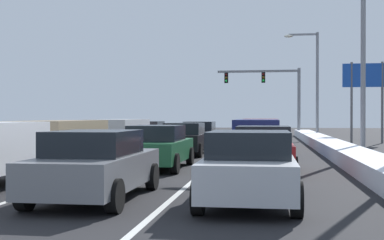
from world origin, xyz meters
name	(u,v)px	position (x,y,z in m)	size (l,w,h in m)	color
ground_plane	(180,158)	(0.00, 16.85, 0.00)	(120.00, 120.00, 0.00)	black
lane_stripe_between_right_lane_and_center_lane	(226,152)	(1.70, 21.06, 0.00)	(0.14, 46.34, 0.01)	silver
lane_stripe_between_center_lane_and_left_lane	(161,151)	(-1.70, 21.06, 0.00)	(0.14, 46.34, 0.01)	silver
snow_bank_right_shoulder	(333,147)	(7.00, 21.06, 0.28)	(1.38, 46.34, 0.56)	white
snow_bank_left_shoulder	(64,142)	(-7.00, 21.06, 0.42)	(1.59, 46.34, 0.85)	white
sedan_silver_right_lane_nearest	(250,166)	(3.40, 5.91, 0.76)	(2.00, 4.50, 1.51)	#B7BABF
sedan_red_right_lane_second	(263,149)	(3.64, 11.61, 0.76)	(2.00, 4.50, 1.51)	maroon
suv_navy_right_lane_third	(257,134)	(3.29, 18.62, 1.02)	(2.16, 4.90, 1.67)	navy
suv_maroon_right_lane_fourth	(261,130)	(3.38, 25.16, 1.02)	(2.16, 4.90, 1.67)	maroon
sedan_gray_center_lane_nearest	(96,165)	(0.06, 5.83, 0.76)	(2.00, 4.50, 1.51)	slate
sedan_green_center_lane_second	(158,147)	(0.01, 12.37, 0.76)	(2.00, 4.50, 1.51)	#1E5633
sedan_black_center_lane_third	(185,139)	(-0.09, 18.83, 0.76)	(2.00, 4.50, 1.51)	black
sedan_charcoal_center_lane_fourth	(200,134)	(-0.14, 24.64, 0.76)	(2.00, 4.50, 1.51)	#38383D
suv_tan_left_lane_second	(60,139)	(-3.53, 12.37, 1.02)	(2.16, 4.90, 1.67)	#937F60
suv_silver_left_lane_third	(120,132)	(-3.55, 19.74, 1.02)	(2.16, 4.90, 1.67)	#B7BABF
sedan_red_left_lane_fourth	(149,133)	(-3.56, 26.08, 0.76)	(2.00, 4.50, 1.51)	maroon
traffic_light_gantry	(273,87)	(4.27, 42.12, 4.50)	(7.54, 0.47, 6.20)	slate
street_lamp_right_mid	(356,34)	(7.72, 18.96, 5.56)	(2.66, 0.36, 9.45)	gray
street_lamp_right_far	(313,76)	(7.27, 35.81, 5.00)	(2.66, 0.36, 8.38)	gray
roadside_sign_right	(367,84)	(10.43, 30.88, 4.02)	(3.20, 0.16, 5.50)	#59595B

